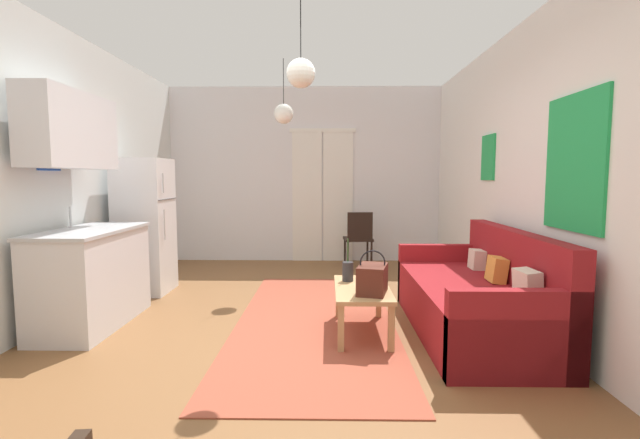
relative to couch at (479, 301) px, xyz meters
name	(u,v)px	position (x,y,z in m)	size (l,w,h in m)	color
ground_plane	(282,351)	(-1.71, -0.33, -0.34)	(4.95, 8.13, 0.10)	brown
wall_back	(306,176)	(-1.70, 3.48, 1.10)	(4.55, 0.13, 2.81)	silver
wall_right	(565,173)	(0.52, -0.33, 1.12)	(0.12, 7.73, 2.81)	white
wall_left	(2,173)	(-3.94, -0.33, 1.12)	(0.12, 7.73, 2.81)	silver
area_rug	(315,321)	(-1.45, 0.28, -0.29)	(1.46, 3.50, 0.01)	#9E4733
couch	(479,301)	(0.00, 0.00, 0.00)	(0.93, 2.08, 0.91)	maroon
coffee_table	(362,294)	(-1.04, -0.03, 0.07)	(0.47, 0.95, 0.42)	tan
bamboo_vase	(348,271)	(-1.15, 0.20, 0.22)	(0.10, 0.10, 0.40)	#2D2D33
handbag	(372,279)	(-0.97, -0.23, 0.25)	(0.29, 0.38, 0.36)	#512319
refrigerator	(145,226)	(-3.51, 1.38, 0.50)	(0.58, 0.61, 1.59)	white
kitchen_counter	(86,238)	(-3.55, 0.15, 0.53)	(0.61, 1.28, 2.13)	silver
accent_chair	(359,236)	(-0.86, 2.90, 0.18)	(0.46, 0.44, 0.85)	black
pendant_lamp_near	(301,73)	(-1.54, -0.38, 1.88)	(0.22, 0.22, 0.76)	black
pendant_lamp_far	(284,114)	(-1.88, 1.73, 1.86)	(0.24, 0.24, 0.79)	black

